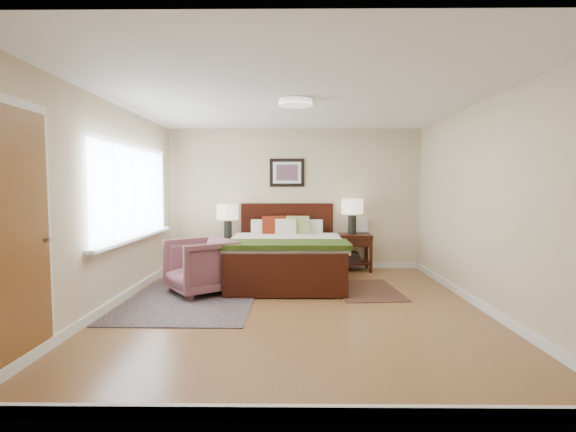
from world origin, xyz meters
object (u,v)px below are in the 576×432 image
object	(u,v)px
nightstand_right	(352,249)
lamp_right	(352,209)
armchair	(201,266)
bed	(286,247)
lamp_left	(228,215)
rug_persian	(192,298)
nightstand_left	(228,246)

from	to	relation	value
nightstand_right	lamp_right	bearing A→B (deg)	90.00
nightstand_right	armchair	world-z (taller)	armchair
bed	lamp_left	distance (m)	1.40
lamp_right	armchair	world-z (taller)	lamp_right
nightstand_right	lamp_left	distance (m)	2.26
bed	nightstand_right	world-z (taller)	bed
lamp_left	armchair	bearing A→B (deg)	-94.30
bed	rug_persian	bearing A→B (deg)	-138.53
lamp_right	armchair	xyz separation A→B (m)	(-2.30, -1.62, -0.70)
lamp_left	lamp_right	distance (m)	2.18
nightstand_left	nightstand_right	size ratio (longest dim) A/B	0.84
nightstand_left	armchair	world-z (taller)	armchair
bed	lamp_left	xyz separation A→B (m)	(-1.04, 0.82, 0.45)
armchair	rug_persian	distance (m)	0.47
lamp_left	armchair	xyz separation A→B (m)	(-0.12, -1.62, -0.60)
nightstand_right	lamp_left	xyz separation A→B (m)	(-2.18, 0.01, 0.60)
bed	armchair	world-z (taller)	bed
lamp_left	lamp_right	xyz separation A→B (m)	(2.18, 0.00, 0.10)
lamp_right	rug_persian	world-z (taller)	lamp_right
armchair	rug_persian	bearing A→B (deg)	-47.93
lamp_right	lamp_left	bearing A→B (deg)	180.00
nightstand_right	lamp_right	distance (m)	0.69
nightstand_left	armchair	distance (m)	1.61
nightstand_right	rug_persian	bearing A→B (deg)	-141.36
lamp_left	rug_persian	xyz separation A→B (m)	(-0.18, -1.90, -0.98)
nightstand_right	lamp_right	xyz separation A→B (m)	(-0.00, 0.01, 0.69)
nightstand_right	rug_persian	distance (m)	3.05
lamp_left	rug_persian	bearing A→B (deg)	-95.43
bed	lamp_right	bearing A→B (deg)	35.79
nightstand_left	lamp_right	size ratio (longest dim) A/B	0.89
bed	lamp_left	bearing A→B (deg)	141.52
bed	nightstand_left	distance (m)	1.32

